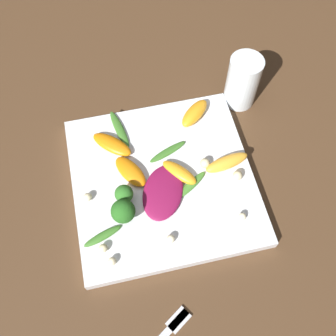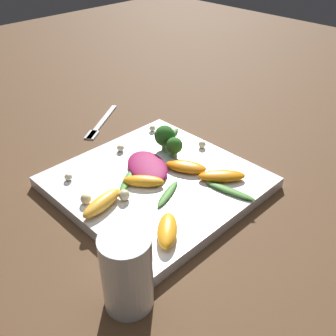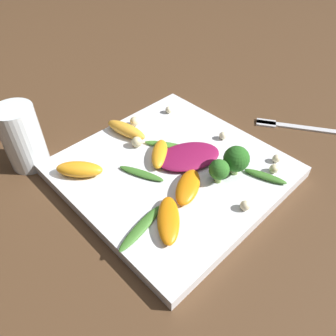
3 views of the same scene
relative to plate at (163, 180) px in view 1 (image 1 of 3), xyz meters
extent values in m
plane|color=#4C331E|center=(0.00, 0.00, -0.01)|extent=(2.40, 2.40, 0.00)
cube|color=white|center=(0.00, 0.00, 0.00)|extent=(0.30, 0.30, 0.02)
cylinder|color=white|center=(-0.15, 0.18, 0.04)|extent=(0.06, 0.06, 0.10)
cube|color=silver|center=(0.22, -0.03, -0.01)|extent=(0.04, 0.04, 0.01)
ellipsoid|color=maroon|center=(0.03, -0.01, 0.02)|extent=(0.12, 0.10, 0.01)
ellipsoid|color=orange|center=(-0.02, -0.05, 0.02)|extent=(0.08, 0.06, 0.02)
ellipsoid|color=orange|center=(-0.11, 0.08, 0.02)|extent=(0.07, 0.07, 0.02)
ellipsoid|color=#FCAD33|center=(0.00, 0.11, 0.02)|extent=(0.04, 0.08, 0.02)
ellipsoid|color=orange|center=(-0.08, -0.07, 0.02)|extent=(0.07, 0.08, 0.02)
ellipsoid|color=orange|center=(0.00, 0.03, 0.02)|extent=(0.07, 0.06, 0.02)
cylinder|color=#7A9E51|center=(0.03, -0.07, 0.02)|extent=(0.01, 0.01, 0.02)
sphere|color=#2D6B23|center=(0.03, -0.07, 0.03)|extent=(0.03, 0.03, 0.03)
cylinder|color=#84AD5B|center=(0.06, -0.07, 0.02)|extent=(0.01, 0.01, 0.02)
sphere|color=#26601E|center=(0.06, -0.07, 0.04)|extent=(0.04, 0.04, 0.04)
ellipsoid|color=#47842D|center=(0.03, 0.04, 0.01)|extent=(0.05, 0.07, 0.01)
ellipsoid|color=#3D7528|center=(-0.05, 0.02, 0.01)|extent=(0.04, 0.07, 0.01)
ellipsoid|color=#3D7528|center=(0.08, -0.11, 0.01)|extent=(0.03, 0.06, 0.01)
ellipsoid|color=#3D7528|center=(-0.11, -0.06, 0.01)|extent=(0.09, 0.03, 0.01)
sphere|color=beige|center=(0.10, 0.11, 0.02)|extent=(0.01, 0.01, 0.01)
sphere|color=beige|center=(-0.01, 0.08, 0.02)|extent=(0.02, 0.02, 0.02)
sphere|color=beige|center=(0.12, -0.11, 0.02)|extent=(0.01, 0.01, 0.01)
sphere|color=beige|center=(0.10, -0.12, 0.02)|extent=(0.01, 0.01, 0.01)
sphere|color=beige|center=(0.11, -0.01, 0.02)|extent=(0.01, 0.01, 0.01)
sphere|color=beige|center=(0.03, 0.12, 0.02)|extent=(0.02, 0.02, 0.02)
sphere|color=beige|center=(0.01, -0.13, 0.02)|extent=(0.01, 0.01, 0.01)
camera|label=1|loc=(0.29, -0.06, 0.60)|focal=42.00mm
camera|label=2|loc=(-0.40, 0.36, 0.39)|focal=42.00mm
camera|label=3|loc=(-0.26, -0.26, 0.36)|focal=35.00mm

